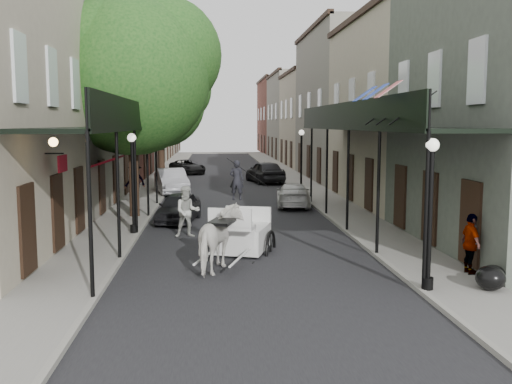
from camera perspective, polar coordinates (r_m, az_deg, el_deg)
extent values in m
plane|color=gray|center=(15.89, -0.06, -8.39)|extent=(140.00, 140.00, 0.00)
cube|color=black|center=(35.55, -2.53, 0.09)|extent=(8.00, 90.00, 0.01)
cube|color=gray|center=(35.73, -10.57, 0.10)|extent=(2.20, 90.00, 0.12)
cube|color=gray|center=(36.06, 5.44, 0.25)|extent=(2.20, 90.00, 0.12)
cube|color=#ADA38A|center=(45.91, -13.89, 7.98)|extent=(5.00, 80.00, 10.50)
cube|color=slate|center=(46.34, 7.81, 8.10)|extent=(5.00, 80.00, 10.50)
cube|color=black|center=(22.61, -14.27, 6.18)|extent=(2.20, 18.00, 0.12)
cube|color=black|center=(22.46, -11.65, 7.53)|extent=(0.06, 18.00, 1.00)
cylinder|color=black|center=(13.74, -16.28, -2.03)|extent=(0.10, 0.10, 4.00)
cylinder|color=black|center=(21.57, -11.96, 1.22)|extent=(0.10, 0.10, 4.00)
cylinder|color=black|center=(29.50, -9.95, 2.74)|extent=(0.10, 0.10, 4.00)
cube|color=black|center=(23.13, 11.10, 6.28)|extent=(2.20, 18.00, 0.12)
cube|color=black|center=(22.87, 8.57, 7.58)|extent=(0.06, 18.00, 1.00)
cylinder|color=black|center=(14.41, 16.66, -1.64)|extent=(0.10, 0.10, 4.00)
cylinder|color=black|center=(22.00, 9.17, 1.39)|extent=(0.10, 0.10, 4.00)
cylinder|color=black|center=(29.81, 5.56, 2.85)|extent=(0.10, 0.10, 4.00)
cylinder|color=#382619|center=(25.55, -12.18, 3.87)|extent=(0.44, 0.44, 5.60)
sphere|color=#164717|center=(25.60, -12.37, 11.22)|extent=(6.80, 6.80, 6.80)
sphere|color=#164717|center=(26.15, -9.20, 13.39)|extent=(5.10, 5.10, 5.10)
cylinder|color=#382619|center=(39.47, -9.46, 4.51)|extent=(0.44, 0.44, 5.04)
sphere|color=#164717|center=(39.46, -9.54, 8.78)|extent=(6.00, 6.00, 6.00)
sphere|color=#164717|center=(40.02, -7.75, 10.07)|extent=(4.50, 4.50, 4.50)
cylinder|color=black|center=(14.82, 16.78, -8.73)|extent=(0.28, 0.28, 0.30)
cylinder|color=black|center=(14.49, 16.99, -2.81)|extent=(0.12, 0.12, 3.40)
sphere|color=white|center=(14.31, 17.24, 4.52)|extent=(0.32, 0.32, 0.32)
cylinder|color=black|center=(21.84, -12.10, -3.62)|extent=(0.28, 0.28, 0.30)
cylinder|color=black|center=(21.62, -12.20, 0.43)|extent=(0.12, 0.12, 3.40)
sphere|color=white|center=(21.49, -12.33, 5.34)|extent=(0.32, 0.32, 0.32)
cylinder|color=black|center=(33.93, 4.52, 0.20)|extent=(0.28, 0.28, 0.30)
cylinder|color=black|center=(33.79, 4.55, 2.81)|extent=(0.12, 0.12, 3.40)
sphere|color=white|center=(33.71, 4.58, 5.95)|extent=(0.32, 0.32, 0.32)
imported|color=silver|center=(16.23, -3.55, -4.73)|extent=(1.59, 2.38, 1.85)
torus|color=black|center=(19.59, -3.51, -3.41)|extent=(0.52, 1.41, 1.44)
torus|color=black|center=(19.17, 1.79, -3.63)|extent=(0.52, 1.41, 1.44)
torus|color=black|center=(18.11, -4.19, -5.34)|extent=(0.29, 0.74, 0.75)
torus|color=black|center=(17.77, 0.12, -5.56)|extent=(0.29, 0.74, 0.75)
cube|color=silver|center=(19.06, -1.05, -2.22)|extent=(2.09, 2.38, 0.78)
cube|color=silver|center=(17.85, -1.94, -1.02)|extent=(1.46, 0.98, 0.13)
cube|color=silver|center=(17.54, -2.17, -0.06)|extent=(1.32, 0.50, 0.56)
imported|color=black|center=(17.77, -1.94, 1.21)|extent=(0.53, 0.42, 1.26)
imported|color=beige|center=(21.19, -6.90, -1.96)|extent=(1.02, 0.85, 1.90)
imported|color=gray|center=(31.22, -12.01, 1.05)|extent=(1.45, 1.40, 1.98)
imported|color=gray|center=(16.52, 20.69, -4.87)|extent=(0.41, 0.97, 1.65)
imported|color=black|center=(24.59, -7.73, -1.51)|extent=(2.04, 3.89, 1.26)
imported|color=#A8A7AD|center=(34.51, -8.46, 1.07)|extent=(2.50, 4.82, 1.51)
imported|color=black|center=(48.20, -6.89, 2.52)|extent=(3.52, 4.73, 1.19)
imported|color=silver|center=(28.92, 3.76, -0.29)|extent=(2.11, 4.26, 1.19)
imported|color=black|center=(40.53, 0.91, 2.04)|extent=(2.81, 4.94, 1.58)
ellipsoid|color=black|center=(15.21, 22.40, -7.96)|extent=(0.72, 0.72, 0.61)
ellipsoid|color=black|center=(15.74, 22.63, -7.68)|extent=(0.63, 0.63, 0.50)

